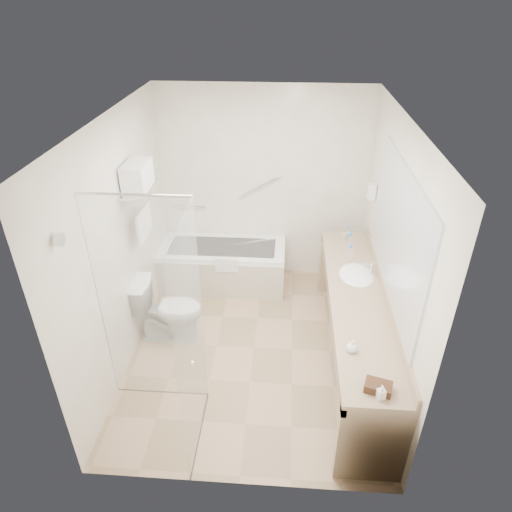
# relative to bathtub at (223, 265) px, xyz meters

# --- Properties ---
(floor) EXTENTS (3.20, 3.20, 0.00)m
(floor) POSITION_rel_bathtub_xyz_m (0.50, -1.24, -0.28)
(floor) COLOR tan
(floor) RESTS_ON ground
(ceiling) EXTENTS (2.60, 3.20, 0.10)m
(ceiling) POSITION_rel_bathtub_xyz_m (0.50, -1.24, 2.22)
(ceiling) COLOR silver
(ceiling) RESTS_ON wall_back
(wall_back) EXTENTS (2.60, 0.10, 2.50)m
(wall_back) POSITION_rel_bathtub_xyz_m (0.50, 0.36, 0.97)
(wall_back) COLOR silver
(wall_back) RESTS_ON ground
(wall_front) EXTENTS (2.60, 0.10, 2.50)m
(wall_front) POSITION_rel_bathtub_xyz_m (0.50, -2.84, 0.97)
(wall_front) COLOR silver
(wall_front) RESTS_ON ground
(wall_left) EXTENTS (0.10, 3.20, 2.50)m
(wall_left) POSITION_rel_bathtub_xyz_m (-0.80, -1.24, 0.97)
(wall_left) COLOR silver
(wall_left) RESTS_ON ground
(wall_right) EXTENTS (0.10, 3.20, 2.50)m
(wall_right) POSITION_rel_bathtub_xyz_m (1.80, -1.24, 0.97)
(wall_right) COLOR silver
(wall_right) RESTS_ON ground
(bathtub) EXTENTS (1.60, 0.73, 0.59)m
(bathtub) POSITION_rel_bathtub_xyz_m (0.00, 0.00, 0.00)
(bathtub) COLOR white
(bathtub) RESTS_ON floor
(grab_bar_short) EXTENTS (0.40, 0.03, 0.03)m
(grab_bar_short) POSITION_rel_bathtub_xyz_m (-0.45, 0.32, 0.67)
(grab_bar_short) COLOR silver
(grab_bar_short) RESTS_ON wall_back
(grab_bar_long) EXTENTS (0.53, 0.03, 0.33)m
(grab_bar_long) POSITION_rel_bathtub_xyz_m (0.45, 0.32, 0.97)
(grab_bar_long) COLOR silver
(grab_bar_long) RESTS_ON wall_back
(shower_enclosure) EXTENTS (0.96, 0.91, 2.11)m
(shower_enclosure) POSITION_rel_bathtub_xyz_m (-0.13, -2.16, 0.79)
(shower_enclosure) COLOR silver
(shower_enclosure) RESTS_ON floor
(towel_shelf) EXTENTS (0.24, 0.55, 0.81)m
(towel_shelf) POSITION_rel_bathtub_xyz_m (-0.67, -0.89, 1.48)
(towel_shelf) COLOR silver
(towel_shelf) RESTS_ON wall_left
(vanity_counter) EXTENTS (0.55, 2.70, 0.95)m
(vanity_counter) POSITION_rel_bathtub_xyz_m (1.52, -1.39, 0.36)
(vanity_counter) COLOR tan
(vanity_counter) RESTS_ON floor
(sink) EXTENTS (0.40, 0.52, 0.14)m
(sink) POSITION_rel_bathtub_xyz_m (1.55, -0.99, 0.54)
(sink) COLOR white
(sink) RESTS_ON vanity_counter
(faucet) EXTENTS (0.03, 0.03, 0.14)m
(faucet) POSITION_rel_bathtub_xyz_m (1.70, -0.99, 0.65)
(faucet) COLOR silver
(faucet) RESTS_ON vanity_counter
(mirror) EXTENTS (0.02, 2.00, 1.20)m
(mirror) POSITION_rel_bathtub_xyz_m (1.79, -1.39, 1.27)
(mirror) COLOR #B8BEC5
(mirror) RESTS_ON wall_right
(hairdryer_unit) EXTENTS (0.08, 0.10, 0.18)m
(hairdryer_unit) POSITION_rel_bathtub_xyz_m (1.75, -0.19, 1.17)
(hairdryer_unit) COLOR white
(hairdryer_unit) RESTS_ON wall_right
(toilet) EXTENTS (0.76, 0.43, 0.73)m
(toilet) POSITION_rel_bathtub_xyz_m (-0.45, -1.11, 0.09)
(toilet) COLOR white
(toilet) RESTS_ON floor
(amenity_basket) EXTENTS (0.23, 0.18, 0.07)m
(amenity_basket) POSITION_rel_bathtub_xyz_m (1.53, -2.56, 0.61)
(amenity_basket) COLOR #432618
(amenity_basket) RESTS_ON vanity_counter
(soap_bottle_a) EXTENTS (0.09, 0.13, 0.06)m
(soap_bottle_a) POSITION_rel_bathtub_xyz_m (1.53, -2.64, 0.60)
(soap_bottle_a) COLOR white
(soap_bottle_a) RESTS_ON vanity_counter
(soap_bottle_b) EXTENTS (0.13, 0.14, 0.09)m
(soap_bottle_b) POSITION_rel_bathtub_xyz_m (1.37, -2.16, 0.62)
(soap_bottle_b) COLOR white
(soap_bottle_b) RESTS_ON vanity_counter
(water_bottle_left) EXTENTS (0.06, 0.06, 0.20)m
(water_bottle_left) POSITION_rel_bathtub_xyz_m (1.50, -0.73, 0.67)
(water_bottle_left) COLOR silver
(water_bottle_left) RESTS_ON vanity_counter
(water_bottle_mid) EXTENTS (0.07, 0.07, 0.22)m
(water_bottle_mid) POSITION_rel_bathtub_xyz_m (1.52, -0.49, 0.67)
(water_bottle_mid) COLOR silver
(water_bottle_mid) RESTS_ON vanity_counter
(water_bottle_right) EXTENTS (0.05, 0.05, 0.17)m
(water_bottle_right) POSITION_rel_bathtub_xyz_m (1.53, -0.22, 0.65)
(water_bottle_right) COLOR silver
(water_bottle_right) RESTS_ON vanity_counter
(drinking_glass_near) EXTENTS (0.08, 0.08, 0.08)m
(drinking_glass_near) POSITION_rel_bathtub_xyz_m (1.51, -0.33, 0.61)
(drinking_glass_near) COLOR silver
(drinking_glass_near) RESTS_ON vanity_counter
(drinking_glass_far) EXTENTS (0.08, 0.08, 0.08)m
(drinking_glass_far) POSITION_rel_bathtub_xyz_m (1.51, -0.23, 0.61)
(drinking_glass_far) COLOR silver
(drinking_glass_far) RESTS_ON vanity_counter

